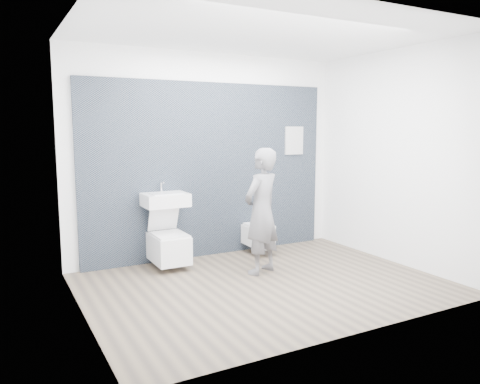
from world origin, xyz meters
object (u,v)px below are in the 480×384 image
washbasin (165,199)px  visitor (261,211)px  toilet_square (169,246)px  toilet_rounded (260,235)px

washbasin → visitor: (0.94, -0.83, -0.10)m
toilet_square → toilet_rounded: size_ratio=1.40×
toilet_square → washbasin: bearing=90.0°
washbasin → visitor: visitor is taller
toilet_square → toilet_rounded: toilet_square is taller
toilet_rounded → visitor: visitor is taller
washbasin → toilet_square: size_ratio=0.71×
toilet_rounded → visitor: (-0.44, -0.76, 0.51)m
washbasin → toilet_square: bearing=-90.0°
washbasin → toilet_rounded: bearing=-3.0°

